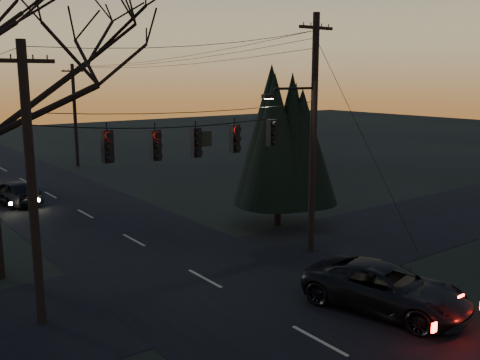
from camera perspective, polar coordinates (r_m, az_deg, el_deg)
main_road at (r=28.92m, az=-14.74°, el=-4.33°), size 8.00×120.00×0.02m
cross_road at (r=20.42m, az=-3.79°, el=-10.47°), size 60.00×7.00×0.02m
utility_pole_right at (r=23.69m, az=7.51°, el=-7.49°), size 5.00×0.30×10.00m
utility_pole_left at (r=18.14m, az=-20.36°, el=-14.05°), size 1.80×0.30×8.50m
utility_pole_far_r at (r=47.32m, az=-16.90°, el=1.43°), size 1.80×0.30×8.50m
span_signal_assembly at (r=19.01m, az=-4.60°, el=4.23°), size 11.50×0.44×1.59m
evergreen_right at (r=26.56m, az=4.13°, el=4.68°), size 3.89×3.89×7.95m
suv_near at (r=18.21m, az=15.28°, el=-11.10°), size 3.71×5.78×1.48m
sedan_oncoming_a at (r=34.22m, az=-22.95°, el=-1.23°), size 2.56×4.61×1.48m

